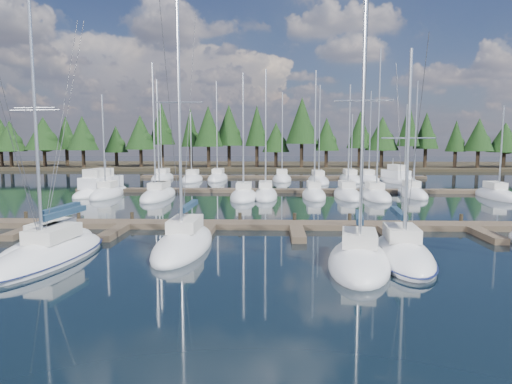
{
  "coord_description": "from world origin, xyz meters",
  "views": [
    {
      "loc": [
        -1.67,
        -13.92,
        6.23
      ],
      "look_at": [
        -2.92,
        22.0,
        2.09
      ],
      "focal_mm": 32.0,
      "sensor_mm": 36.0,
      "label": 1
    }
  ],
  "objects_px": {
    "front_sailboat_3": "(359,260)",
    "motor_yacht_right": "(396,179)",
    "main_dock": "(296,227)",
    "front_sailboat_0": "(48,248)",
    "motor_yacht_left": "(101,190)",
    "front_sailboat_1": "(49,255)",
    "front_sailboat_2": "(184,243)",
    "front_sailboat_4": "(402,255)"
  },
  "relations": [
    {
      "from": "front_sailboat_2",
      "to": "front_sailboat_4",
      "type": "height_order",
      "value": "front_sailboat_2"
    },
    {
      "from": "front_sailboat_0",
      "to": "motor_yacht_right",
      "type": "xyz_separation_m",
      "value": [
        30.51,
        42.93,
        0.18
      ]
    },
    {
      "from": "front_sailboat_1",
      "to": "motor_yacht_left",
      "type": "distance_m",
      "value": 29.61
    },
    {
      "from": "front_sailboat_2",
      "to": "motor_yacht_left",
      "type": "bearing_deg",
      "value": 119.41
    },
    {
      "from": "front_sailboat_3",
      "to": "motor_yacht_right",
      "type": "distance_m",
      "value": 47.11
    },
    {
      "from": "front_sailboat_2",
      "to": "front_sailboat_3",
      "type": "distance_m",
      "value": 9.96
    },
    {
      "from": "front_sailboat_4",
      "to": "motor_yacht_right",
      "type": "distance_m",
      "value": 45.16
    },
    {
      "from": "front_sailboat_0",
      "to": "front_sailboat_2",
      "type": "relative_size",
      "value": 0.96
    },
    {
      "from": "front_sailboat_0",
      "to": "front_sailboat_1",
      "type": "bearing_deg",
      "value": -62.15
    },
    {
      "from": "motor_yacht_left",
      "to": "motor_yacht_right",
      "type": "height_order",
      "value": "motor_yacht_left"
    },
    {
      "from": "front_sailboat_1",
      "to": "front_sailboat_4",
      "type": "bearing_deg",
      "value": 2.52
    },
    {
      "from": "motor_yacht_left",
      "to": "front_sailboat_0",
      "type": "bearing_deg",
      "value": -75.17
    },
    {
      "from": "front_sailboat_0",
      "to": "motor_yacht_right",
      "type": "distance_m",
      "value": 52.67
    },
    {
      "from": "motor_yacht_left",
      "to": "front_sailboat_3",
      "type": "bearing_deg",
      "value": -50.63
    },
    {
      "from": "front_sailboat_1",
      "to": "front_sailboat_3",
      "type": "distance_m",
      "value": 15.86
    },
    {
      "from": "front_sailboat_2",
      "to": "front_sailboat_4",
      "type": "bearing_deg",
      "value": -9.91
    },
    {
      "from": "front_sailboat_1",
      "to": "front_sailboat_2",
      "type": "relative_size",
      "value": 0.93
    },
    {
      "from": "main_dock",
      "to": "front_sailboat_3",
      "type": "relative_size",
      "value": 3.01
    },
    {
      "from": "motor_yacht_right",
      "to": "front_sailboat_1",
      "type": "bearing_deg",
      "value": -123.68
    },
    {
      "from": "front_sailboat_3",
      "to": "front_sailboat_2",
      "type": "bearing_deg",
      "value": 160.09
    },
    {
      "from": "main_dock",
      "to": "front_sailboat_1",
      "type": "xyz_separation_m",
      "value": [
        -13.2,
        -8.61,
        0.07
      ]
    },
    {
      "from": "main_dock",
      "to": "front_sailboat_4",
      "type": "xyz_separation_m",
      "value": [
        5.13,
        -7.81,
        0.06
      ]
    },
    {
      "from": "front_sailboat_3",
      "to": "main_dock",
      "type": "bearing_deg",
      "value": 106.2
    },
    {
      "from": "front_sailboat_0",
      "to": "front_sailboat_1",
      "type": "distance_m",
      "value": 1.8
    },
    {
      "from": "front_sailboat_2",
      "to": "front_sailboat_3",
      "type": "height_order",
      "value": "front_sailboat_2"
    },
    {
      "from": "main_dock",
      "to": "motor_yacht_right",
      "type": "bearing_deg",
      "value": 65.37
    },
    {
      "from": "front_sailboat_1",
      "to": "motor_yacht_right",
      "type": "relative_size",
      "value": 1.54
    },
    {
      "from": "main_dock",
      "to": "front_sailboat_4",
      "type": "distance_m",
      "value": 9.34
    },
    {
      "from": "front_sailboat_4",
      "to": "motor_yacht_right",
      "type": "relative_size",
      "value": 1.27
    },
    {
      "from": "front_sailboat_4",
      "to": "motor_yacht_left",
      "type": "height_order",
      "value": "front_sailboat_4"
    },
    {
      "from": "front_sailboat_1",
      "to": "front_sailboat_2",
      "type": "bearing_deg",
      "value": 23.92
    },
    {
      "from": "front_sailboat_2",
      "to": "front_sailboat_3",
      "type": "relative_size",
      "value": 1.03
    },
    {
      "from": "front_sailboat_0",
      "to": "front_sailboat_2",
      "type": "bearing_deg",
      "value": 9.95
    },
    {
      "from": "front_sailboat_0",
      "to": "front_sailboat_3",
      "type": "relative_size",
      "value": 0.98
    },
    {
      "from": "main_dock",
      "to": "motor_yacht_right",
      "type": "xyz_separation_m",
      "value": [
        16.47,
        35.91,
        0.27
      ]
    },
    {
      "from": "front_sailboat_0",
      "to": "motor_yacht_left",
      "type": "xyz_separation_m",
      "value": [
        -7.13,
        26.92,
        0.23
      ]
    },
    {
      "from": "front_sailboat_3",
      "to": "front_sailboat_4",
      "type": "relative_size",
      "value": 1.28
    },
    {
      "from": "main_dock",
      "to": "motor_yacht_left",
      "type": "bearing_deg",
      "value": 136.77
    },
    {
      "from": "motor_yacht_right",
      "to": "front_sailboat_0",
      "type": "bearing_deg",
      "value": -125.4
    },
    {
      "from": "front_sailboat_4",
      "to": "front_sailboat_2",
      "type": "bearing_deg",
      "value": 170.09
    },
    {
      "from": "front_sailboat_1",
      "to": "motor_yacht_right",
      "type": "xyz_separation_m",
      "value": [
        29.67,
        44.52,
        0.2
      ]
    },
    {
      "from": "front_sailboat_1",
      "to": "motor_yacht_left",
      "type": "relative_size",
      "value": 1.36
    }
  ]
}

